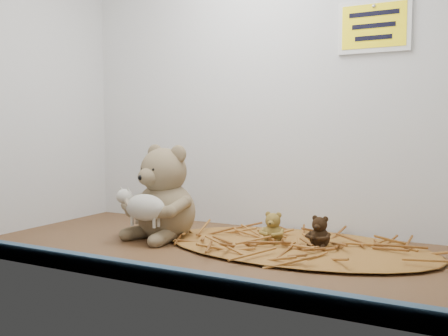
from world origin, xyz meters
The scene contains 8 objects.
alcove_shell centered at (0.00, 9.00, 45.00)cm, with size 120.40×60.20×90.40cm.
front_rail centered at (0.00, -28.80, 1.80)cm, with size 119.28×2.20×3.60cm, color #38516C.
straw_bed centered at (16.63, 9.80, 0.65)cm, with size 67.55×39.22×1.31cm, color brown.
main_teddy centered at (-17.84, 4.92, 12.37)cm, with size 19.94×21.05×24.73cm, color #847351, non-canonical shape.
toy_lamb centered at (-17.84, -3.94, 9.39)cm, with size 14.42×8.80×9.32cm, color beige, non-canonical shape.
mini_teddy_tan centered at (10.97, 9.11, 5.12)cm, with size 6.15×6.49×7.62cm, color olive, non-canonical shape.
mini_teddy_brown centered at (22.28, 10.50, 4.99)cm, with size 5.94×6.27×7.36cm, color black, non-canonical shape.
wall_sign centered at (30.00, 29.40, 55.00)cm, with size 16.00×1.20×11.00cm, color yellow.
Camera 1 is at (56.17, -103.14, 28.78)cm, focal length 40.00 mm.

